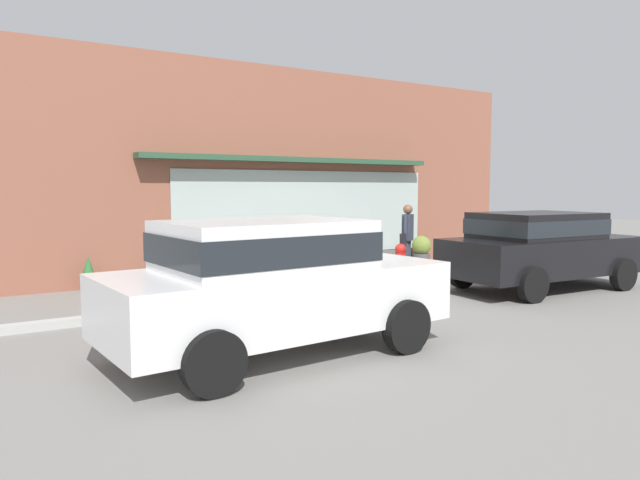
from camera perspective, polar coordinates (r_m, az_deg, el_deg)
The scene contains 12 objects.
ground_plane at distance 12.07m, azimuth 4.65°, elevation -4.74°, with size 60.00×60.00×0.00m, color gray.
curb_strip at distance 11.90m, azimuth 5.24°, elevation -4.59°, with size 14.00×0.24×0.12m, color #B2B2AD.
storefront at distance 14.56m, azimuth -2.92°, elevation 6.46°, with size 14.00×0.81×4.93m.
fire_hydrant at distance 13.26m, azimuth 7.82°, elevation -2.12°, with size 0.41×0.37×0.82m.
pedestrian_with_handbag at distance 13.87m, azimuth 8.47°, elevation 0.56°, with size 0.61×0.43×1.67m.
parked_car_white at distance 7.20m, azimuth -4.57°, elevation -3.81°, with size 4.32×2.15×1.67m.
parked_car_black at distance 12.64m, azimuth 20.58°, elevation -0.51°, with size 4.29×2.20×1.57m.
potted_plant_window_left at distance 12.73m, azimuth -13.96°, elevation -2.26°, with size 0.67×0.67×0.85m.
potted_plant_corner_tall at distance 14.72m, azimuth 0.82°, elevation -0.68°, with size 0.70×0.70×1.03m.
potted_plant_window_center at distance 16.36m, azimuth 9.82°, elevation -0.86°, with size 0.53×0.53×0.75m.
potted_plant_trailing_edge at distance 14.12m, azimuth -2.47°, elevation -1.90°, with size 0.40×0.40×0.60m.
potted_plant_by_entrance at distance 12.52m, azimuth -21.55°, elevation -3.15°, with size 0.34×0.34×0.71m.
Camera 1 is at (-7.22, -9.45, 2.06)m, focal length 32.97 mm.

